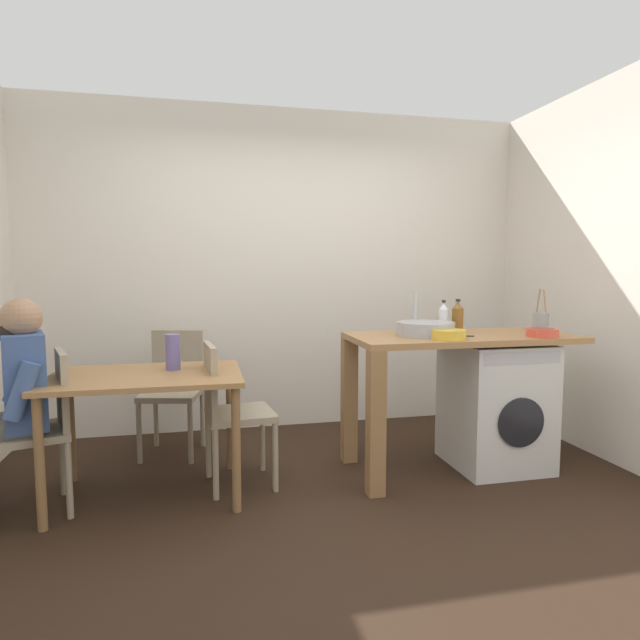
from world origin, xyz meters
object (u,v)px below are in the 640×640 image
bottle_squat_brown (458,317)px  mixing_bowl (448,334)px  chair_spare_by_wall (174,384)px  colander (542,332)px  chair_person_seat (42,422)px  bottle_tall_green (443,318)px  chair_opposite (228,406)px  utensil_crock (541,322)px  washing_machine (495,404)px  vase (173,352)px  seated_person (7,397)px  dining_table (146,390)px

bottle_squat_brown → mixing_bowl: (-0.24, -0.35, -0.07)m
mixing_bowl → chair_spare_by_wall: bearing=150.3°
chair_spare_by_wall → colander: 2.60m
chair_person_seat → bottle_tall_green: size_ratio=4.00×
chair_opposite → utensil_crock: utensil_crock is taller
chair_person_seat → bottle_squat_brown: size_ratio=3.92×
chair_person_seat → washing_machine: (2.84, 0.07, -0.08)m
vase → chair_person_seat: bearing=-165.8°
chair_spare_by_wall → mixing_bowl: mixing_bowl is taller
bottle_squat_brown → vase: bottle_squat_brown is taller
bottle_squat_brown → colander: bottle_squat_brown is taller
chair_spare_by_wall → seated_person: seated_person is taller
chair_person_seat → bottle_tall_green: 2.57m
chair_spare_by_wall → utensil_crock: utensil_crock is taller
dining_table → washing_machine: washing_machine is taller
chair_person_seat → chair_opposite: size_ratio=1.00×
seated_person → vase: seated_person is taller
utensil_crock → colander: bearing=-123.7°
seated_person → bottle_squat_brown: size_ratio=5.22×
utensil_crock → washing_machine: bearing=-171.9°
chair_opposite → seated_person: size_ratio=0.75×
chair_spare_by_wall → bottle_squat_brown: size_ratio=3.92×
bottle_squat_brown → mixing_bowl: bearing=-124.8°
mixing_bowl → seated_person: bearing=178.3°
chair_opposite → chair_spare_by_wall: (-0.36, 0.73, 0.00)m
dining_table → colander: 2.51m
chair_person_seat → bottle_tall_green: bottle_tall_green is taller
bottle_tall_green → mixing_bowl: bottle_tall_green is taller
chair_person_seat → utensil_crock: bearing=-106.1°
dining_table → chair_opposite: chair_opposite is taller
chair_spare_by_wall → bottle_squat_brown: bearing=175.6°
dining_table → chair_person_seat: size_ratio=1.22×
seated_person → colander: size_ratio=6.00×
washing_machine → bottle_squat_brown: (-0.22, 0.15, 0.59)m
chair_opposite → bottle_squat_brown: size_ratio=3.92×
utensil_crock → colander: utensil_crock is taller
bottle_squat_brown → chair_opposite: bearing=-176.3°
seated_person → washing_machine: seated_person is taller
seated_person → utensil_crock: bearing=-105.3°
bottle_squat_brown → mixing_bowl: 0.43m
bottle_squat_brown → vase: (-1.92, -0.04, -0.17)m
chair_person_seat → bottle_squat_brown: bottle_squat_brown is taller
utensil_crock → vase: 2.51m
vase → chair_opposite: bearing=-10.1°
bottle_squat_brown → chair_person_seat: bearing=-175.2°
mixing_bowl → dining_table: bearing=173.7°
chair_opposite → mixing_bowl: 1.44m
vase → washing_machine: bearing=-2.8°
washing_machine → chair_opposite: bearing=178.5°
chair_person_seat → chair_spare_by_wall: same height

